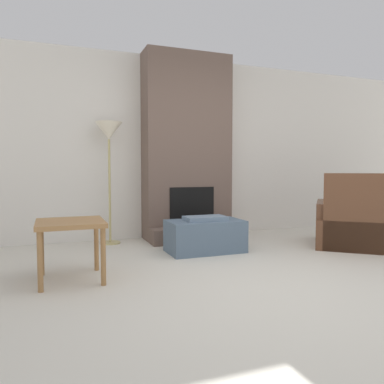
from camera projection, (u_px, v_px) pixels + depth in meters
The scene contains 7 objects.
ground_plane at pixel (286, 287), 3.13m from camera, with size 24.00×24.00×0.00m, color beige.
wall_back at pixel (181, 148), 5.55m from camera, with size 8.15×0.06×2.60m, color silver.
fireplace at pixel (187, 151), 5.31m from camera, with size 1.23×0.70×2.60m.
ottoman at pixel (205, 235), 4.45m from camera, with size 0.89×0.50×0.43m.
armchair at pixel (357, 226), 4.71m from camera, with size 1.37×1.37×0.94m.
side_table at pixel (70, 230), 3.30m from camera, with size 0.58×0.59×0.53m.
floor_lamp_left at pixel (109, 138), 4.89m from camera, with size 0.35×0.35×1.60m.
Camera 1 is at (-1.83, -2.59, 0.99)m, focal length 35.00 mm.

